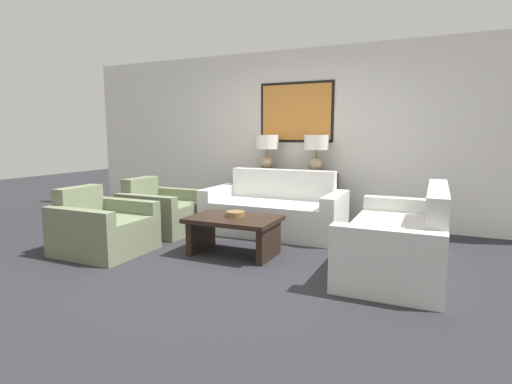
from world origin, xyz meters
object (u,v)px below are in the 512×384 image
at_px(table_lamp_right, 316,149).
at_px(couch_by_side, 400,241).
at_px(console_table, 290,198).
at_px(armchair_near_camera, 102,229).
at_px(decorative_bowl, 235,214).
at_px(couch_by_back_wall, 275,212).
at_px(table_lamp_left, 267,148).
at_px(armchair_near_back_wall, 161,213).
at_px(coffee_table, 234,228).

xyz_separation_m(table_lamp_right, couch_by_side, (1.34, -1.56, -0.86)).
relative_size(console_table, armchair_near_camera, 1.46).
relative_size(console_table, table_lamp_right, 2.41).
relative_size(couch_by_side, decorative_bowl, 9.01).
bearing_deg(couch_by_back_wall, table_lamp_left, 120.72).
relative_size(couch_by_back_wall, decorative_bowl, 9.01).
height_order(console_table, armchair_near_back_wall, console_table).
bearing_deg(coffee_table, couch_by_back_wall, 87.98).
height_order(table_lamp_right, couch_by_side, table_lamp_right).
bearing_deg(armchair_near_camera, armchair_near_back_wall, 90.00).
height_order(table_lamp_right, decorative_bowl, table_lamp_right).
relative_size(console_table, couch_by_side, 0.72).
relative_size(table_lamp_left, armchair_near_camera, 0.61).
xyz_separation_m(coffee_table, armchair_near_camera, (-1.44, -0.54, -0.04)).
height_order(table_lamp_right, armchair_near_camera, table_lamp_right).
height_order(table_lamp_left, couch_by_back_wall, table_lamp_left).
relative_size(table_lamp_right, coffee_table, 0.57).
distance_m(console_table, armchair_near_back_wall, 1.95).
height_order(table_lamp_left, decorative_bowl, table_lamp_left).
relative_size(armchair_near_back_wall, armchair_near_camera, 1.00).
bearing_deg(couch_by_side, armchair_near_back_wall, 174.91).
xyz_separation_m(console_table, couch_by_side, (1.73, -1.56, -0.10)).
distance_m(couch_by_back_wall, armchair_near_camera, 2.25).
height_order(table_lamp_right, armchair_near_back_wall, table_lamp_right).
relative_size(table_lamp_right, couch_by_back_wall, 0.30).
distance_m(table_lamp_left, armchair_near_camera, 2.74).
bearing_deg(couch_by_side, console_table, 137.98).
xyz_separation_m(table_lamp_left, armchair_near_back_wall, (-1.09, -1.27, -0.88)).
xyz_separation_m(couch_by_back_wall, coffee_table, (-0.04, -1.15, 0.02)).
xyz_separation_m(couch_by_side, armchair_near_back_wall, (-3.21, 0.29, -0.02)).
bearing_deg(armchair_near_back_wall, console_table, 40.71).
distance_m(couch_by_back_wall, couch_by_side, 1.95).
bearing_deg(table_lamp_left, decorative_bowl, -78.65).
bearing_deg(couch_by_side, coffee_table, -171.72).
height_order(table_lamp_left, armchair_near_camera, table_lamp_left).
relative_size(table_lamp_left, couch_by_back_wall, 0.30).
bearing_deg(armchair_near_camera, console_table, 57.91).
bearing_deg(coffee_table, console_table, 88.71).
bearing_deg(table_lamp_right, armchair_near_camera, -128.43).
bearing_deg(table_lamp_left, armchair_near_camera, -114.73).
bearing_deg(decorative_bowl, couch_by_back_wall, 88.20).
height_order(console_table, table_lamp_left, table_lamp_left).
height_order(coffee_table, armchair_near_back_wall, armchair_near_back_wall).
height_order(console_table, armchair_near_camera, console_table).
bearing_deg(armchair_near_back_wall, couch_by_side, -5.09).
bearing_deg(coffee_table, couch_by_side, 8.28).
height_order(couch_by_back_wall, decorative_bowl, couch_by_back_wall).
xyz_separation_m(console_table, armchair_near_camera, (-1.48, -2.36, -0.13)).
bearing_deg(decorative_bowl, couch_by_side, 7.19).
relative_size(table_lamp_left, coffee_table, 0.57).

